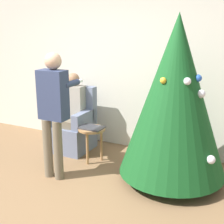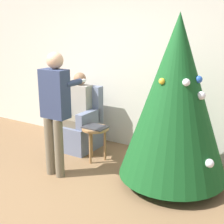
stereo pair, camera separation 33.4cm
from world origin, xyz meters
name	(u,v)px [view 1 (the left image)]	position (x,y,z in m)	size (l,w,h in m)	color
ground_plane	(36,210)	(0.00, 0.00, 0.00)	(14.00, 14.00, 0.00)	brown
wall_back	(121,65)	(0.00, 2.23, 1.35)	(8.00, 0.06, 2.70)	beige
christmas_tree	(175,97)	(1.13, 1.36, 1.12)	(1.36, 1.36, 2.12)	brown
armchair	(73,127)	(-0.61, 1.71, 0.36)	(0.61, 0.63, 1.02)	slate
person_seated	(72,109)	(-0.61, 1.68, 0.68)	(0.36, 0.46, 1.25)	#6B604C
person_standing	(53,106)	(-0.29, 0.79, 0.98)	(0.39, 0.57, 1.65)	#6B604C
side_stool	(92,134)	(-0.09, 1.42, 0.43)	(0.40, 0.40, 0.51)	#A37547
laptop	(92,128)	(-0.09, 1.42, 0.52)	(0.34, 0.26, 0.02)	#38383D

